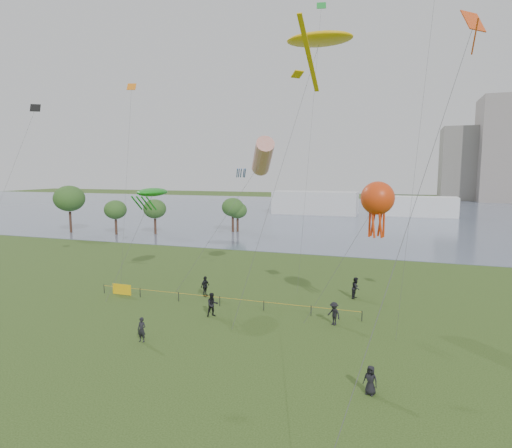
% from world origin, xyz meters
% --- Properties ---
extents(ground_plane, '(400.00, 400.00, 0.00)m').
position_xyz_m(ground_plane, '(0.00, 0.00, 0.00)').
color(ground_plane, '#253D13').
extents(lake, '(400.00, 120.00, 0.08)m').
position_xyz_m(lake, '(0.00, 100.00, 0.02)').
color(lake, slate).
rests_on(lake, ground_plane).
extents(building_mid, '(20.00, 20.00, 38.00)m').
position_xyz_m(building_mid, '(46.00, 162.00, 19.00)').
color(building_mid, gray).
rests_on(building_mid, ground_plane).
extents(building_low, '(16.00, 18.00, 28.00)m').
position_xyz_m(building_low, '(32.00, 168.00, 14.00)').
color(building_low, slate).
rests_on(building_low, ground_plane).
extents(pavilion_left, '(22.00, 8.00, 6.00)m').
position_xyz_m(pavilion_left, '(-12.00, 95.00, 3.00)').
color(pavilion_left, silver).
rests_on(pavilion_left, ground_plane).
extents(pavilion_right, '(18.00, 7.00, 5.00)m').
position_xyz_m(pavilion_right, '(14.00, 98.00, 2.50)').
color(pavilion_right, white).
rests_on(pavilion_right, ground_plane).
extents(trees, '(33.80, 15.69, 8.81)m').
position_xyz_m(trees, '(-36.94, 49.96, 5.31)').
color(trees, '#3A241A').
rests_on(trees, ground_plane).
extents(fence, '(24.07, 0.07, 1.05)m').
position_xyz_m(fence, '(-11.24, 15.37, 0.55)').
color(fence, black).
rests_on(fence, ground_plane).
extents(spectator_a, '(1.19, 1.16, 1.93)m').
position_xyz_m(spectator_a, '(-4.60, 12.71, 0.96)').
color(spectator_a, black).
rests_on(spectator_a, ground_plane).
extents(spectator_b, '(1.32, 1.19, 1.78)m').
position_xyz_m(spectator_b, '(4.91, 13.91, 0.89)').
color(spectator_b, black).
rests_on(spectator_b, ground_plane).
extents(spectator_c, '(0.73, 1.20, 1.91)m').
position_xyz_m(spectator_c, '(-7.53, 17.53, 0.95)').
color(spectator_c, black).
rests_on(spectator_c, ground_plane).
extents(spectator_d, '(0.87, 0.70, 1.55)m').
position_xyz_m(spectator_d, '(8.22, 4.36, 0.78)').
color(spectator_d, black).
rests_on(spectator_d, ground_plane).
extents(spectator_f, '(0.64, 0.43, 1.71)m').
position_xyz_m(spectator_f, '(-7.06, 6.49, 0.86)').
color(spectator_f, black).
rests_on(spectator_f, ground_plane).
extents(spectator_g, '(0.94, 1.09, 1.96)m').
position_xyz_m(spectator_g, '(5.81, 21.37, 0.98)').
color(spectator_g, black).
rests_on(spectator_g, ground_plane).
extents(kite_stingray, '(7.23, 11.36, 23.18)m').
position_xyz_m(kite_stingray, '(2.26, 20.14, 22.68)').
color(kite_stingray, '#3F3F42').
extents(kite_windsock, '(8.87, 7.86, 14.88)m').
position_xyz_m(kite_windsock, '(-3.51, 22.42, 12.98)').
color(kite_windsock, '#3F3F42').
extents(kite_creature, '(2.41, 9.17, 9.88)m').
position_xyz_m(kite_creature, '(-14.53, 20.14, 9.42)').
color(kite_creature, '#3F3F42').
extents(kite_octopus, '(6.31, 2.67, 10.87)m').
position_xyz_m(kite_octopus, '(7.75, 14.94, 9.58)').
color(kite_octopus, '#3F3F42').
extents(kite_delta, '(6.32, 14.16, 19.73)m').
position_xyz_m(kite_delta, '(12.09, 6.51, 17.76)').
color(kite_delta, '#3F3F42').
extents(small_kites, '(46.60, 17.24, 11.01)m').
position_xyz_m(small_kites, '(-1.50, 17.95, 21.93)').
color(small_kites, orange).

